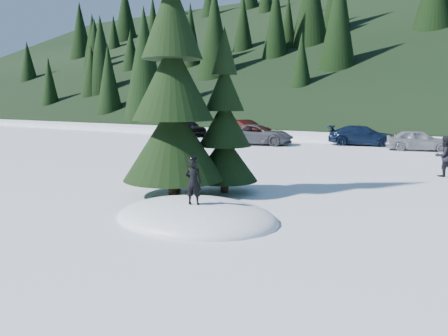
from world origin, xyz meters
The scene contains 11 objects.
ground centered at (0.00, 0.00, 0.00)m, with size 200.00×200.00×0.00m, color white.
snow_mound centered at (0.00, 0.00, 0.00)m, with size 4.48×3.52×0.96m, color white.
spruce_tall centered at (-2.20, 1.80, 3.32)m, with size 3.20×3.20×8.60m.
spruce_short centered at (-1.20, 3.20, 2.10)m, with size 2.20×2.20×5.37m.
child_skier centered at (0.17, -0.34, 1.05)m, with size 0.41×0.27×1.13m, color black.
adult_0 centered at (4.53, 10.62, 0.82)m, with size 0.80×0.62×1.64m, color black.
car_0 centered at (-16.94, 21.35, 0.76)m, with size 1.80×4.48×1.53m, color black.
car_1 centered at (-11.09, 21.34, 0.77)m, with size 1.62×4.66×1.54m, color #330C09.
car_2 centered at (-8.10, 18.01, 0.70)m, with size 2.33×5.04×1.40m, color #4D4E54.
car_3 centered at (-1.71, 21.44, 0.68)m, with size 1.89×4.65×1.35m, color black.
car_4 centered at (2.04, 20.06, 0.65)m, with size 1.52×3.79×1.29m, color gray.
Camera 1 is at (6.59, -8.80, 3.01)m, focal length 35.00 mm.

